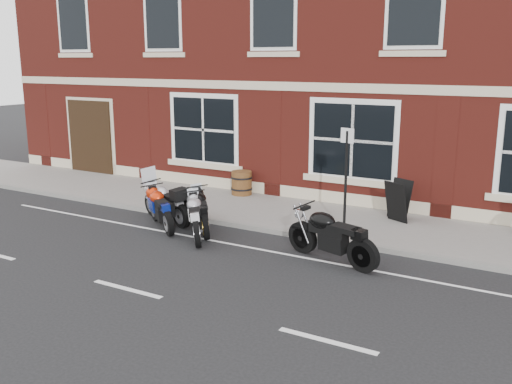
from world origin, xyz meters
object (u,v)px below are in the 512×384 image
a_board_sign (398,200)px  moto_sport_silver (198,215)px  moto_sport_black (203,209)px  moto_sport_red (162,207)px  moto_naked_black (331,234)px  parking_sign (346,172)px  moto_touring_silver (166,201)px  barrel_planter (242,183)px

a_board_sign → moto_sport_silver: bearing=-113.5°
moto_sport_black → moto_sport_red: bearing=155.1°
moto_sport_silver → a_board_sign: size_ratio=1.66×
moto_sport_red → moto_naked_black: 4.67m
a_board_sign → parking_sign: 1.94m
moto_sport_silver → parking_sign: bearing=-3.5°
moto_touring_silver → a_board_sign: (5.36, 2.70, 0.09)m
moto_touring_silver → parking_sign: 4.75m
moto_naked_black → parking_sign: 2.18m
moto_touring_silver → moto_sport_black: size_ratio=1.21×
moto_sport_silver → moto_naked_black: bearing=-36.2°
moto_naked_black → parking_sign: (-0.45, 1.91, 0.94)m
moto_sport_silver → moto_naked_black: size_ratio=0.76×
moto_sport_silver → moto_naked_black: 3.41m
moto_touring_silver → moto_sport_silver: (1.53, -0.70, -0.02)m
moto_naked_black → a_board_sign: bearing=9.7°
a_board_sign → moto_touring_silver: bearing=-128.3°
moto_sport_red → moto_naked_black: size_ratio=0.75×
moto_sport_red → moto_sport_black: moto_sport_black is taller
moto_sport_silver → moto_sport_black: bearing=75.2°
moto_touring_silver → parking_sign: parking_sign is taller
moto_touring_silver → moto_sport_black: 1.34m
a_board_sign → parking_sign: size_ratio=0.42×
moto_touring_silver → moto_naked_black: moto_touring_silver is taller
moto_sport_silver → parking_sign: size_ratio=0.70×
moto_sport_black → a_board_sign: a_board_sign is taller
parking_sign → moto_sport_black: bearing=-144.0°
moto_touring_silver → moto_sport_silver: size_ratio=1.15×
moto_touring_silver → moto_sport_red: bearing=-130.6°
moto_naked_black → parking_sign: parking_sign is taller
moto_touring_silver → moto_sport_silver: 1.68m
moto_sport_red → a_board_sign: a_board_sign is taller
moto_sport_red → barrel_planter: (0.13, 3.66, -0.05)m
moto_sport_silver → parking_sign: parking_sign is taller
moto_touring_silver → moto_naked_black: size_ratio=0.87×
moto_sport_silver → barrel_planter: (-1.13, 3.86, -0.05)m
moto_touring_silver → moto_sport_silver: bearing=-93.7°
moto_touring_silver → barrel_planter: 3.19m
moto_sport_black → moto_sport_silver: moto_sport_black is taller
moto_touring_silver → a_board_sign: 6.00m
moto_naked_black → parking_sign: size_ratio=0.92×
barrel_planter → moto_touring_silver: bearing=-97.1°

